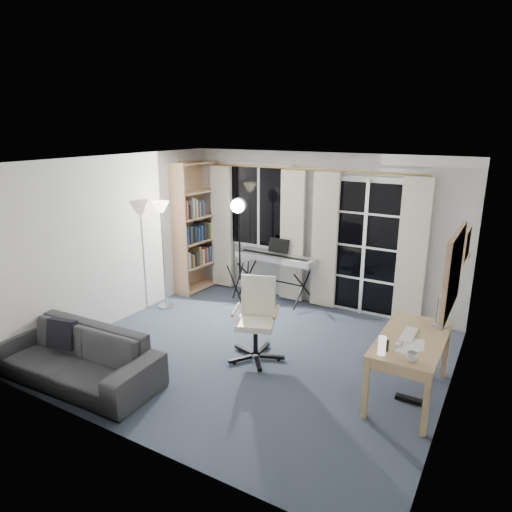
{
  "coord_description": "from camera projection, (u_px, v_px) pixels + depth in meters",
  "views": [
    {
      "loc": [
        2.63,
        -4.5,
        2.79
      ],
      "look_at": [
        -0.18,
        0.35,
        1.17
      ],
      "focal_mm": 32.0,
      "sensor_mm": 36.0,
      "label": 1
    }
  ],
  "objects": [
    {
      "name": "floor",
      "position": [
        254.0,
        354.0,
        5.79
      ],
      "size": [
        4.5,
        4.0,
        0.02
      ],
      "primitive_type": "cube",
      "color": "#3D475A",
      "rests_on": "ground"
    },
    {
      "name": "window",
      "position": [
        260.0,
        206.0,
        7.51
      ],
      "size": [
        1.2,
        0.08,
        1.4
      ],
      "color": "white",
      "rests_on": "floor"
    },
    {
      "name": "french_door",
      "position": [
        365.0,
        248.0,
        6.78
      ],
      "size": [
        1.32,
        0.09,
        2.11
      ],
      "color": "white",
      "rests_on": "floor"
    },
    {
      "name": "curtains",
      "position": [
        307.0,
        238.0,
        7.11
      ],
      "size": [
        3.6,
        0.07,
        2.13
      ],
      "color": "gold",
      "rests_on": "floor"
    },
    {
      "name": "bookshelf",
      "position": [
        196.0,
        229.0,
        7.87
      ],
      "size": [
        0.41,
        1.05,
        2.22
      ],
      "rotation": [
        0.0,
        0.0,
        -0.05
      ],
      "color": "tan",
      "rests_on": "floor"
    },
    {
      "name": "torchiere_lamp",
      "position": [
        161.0,
        223.0,
        6.89
      ],
      "size": [
        0.31,
        0.31,
        1.69
      ],
      "rotation": [
        0.0,
        0.0,
        -0.17
      ],
      "color": "#B2B2B7",
      "rests_on": "floor"
    },
    {
      "name": "keyboard_piano",
      "position": [
        275.0,
        258.0,
        7.28
      ],
      "size": [
        1.36,
        0.7,
        0.97
      ],
      "rotation": [
        0.0,
        0.0,
        -0.05
      ],
      "color": "black",
      "rests_on": "floor"
    },
    {
      "name": "studio_light",
      "position": [
        239.0,
        218.0,
        7.01
      ],
      "size": [
        0.39,
        0.4,
        1.76
      ],
      "rotation": [
        0.0,
        0.0,
        0.35
      ],
      "color": "black",
      "rests_on": "floor"
    },
    {
      "name": "office_chair",
      "position": [
        257.0,
        310.0,
        5.6
      ],
      "size": [
        0.7,
        0.68,
        1.01
      ],
      "rotation": [
        0.0,
        0.0,
        0.36
      ],
      "color": "black",
      "rests_on": "floor"
    },
    {
      "name": "desk",
      "position": [
        411.0,
        345.0,
        4.72
      ],
      "size": [
        0.63,
        1.27,
        0.68
      ],
      "rotation": [
        0.0,
        0.0,
        -0.0
      ],
      "color": "tan",
      "rests_on": "floor"
    },
    {
      "name": "monitor",
      "position": [
        442.0,
        304.0,
        4.91
      ],
      "size": [
        0.16,
        0.49,
        0.43
      ],
      "rotation": [
        0.0,
        0.0,
        -0.0
      ],
      "color": "silver",
      "rests_on": "desk"
    },
    {
      "name": "desk_clutter",
      "position": [
        400.0,
        358.0,
        4.59
      ],
      "size": [
        0.4,
        0.77,
        0.86
      ],
      "rotation": [
        0.0,
        0.0,
        -0.0
      ],
      "color": "white",
      "rests_on": "desk"
    },
    {
      "name": "mug",
      "position": [
        412.0,
        356.0,
        4.22
      ],
      "size": [
        0.11,
        0.09,
        0.11
      ],
      "primitive_type": "imported",
      "rotation": [
        0.0,
        0.0,
        -0.0
      ],
      "color": "silver",
      "rests_on": "desk"
    },
    {
      "name": "wall_mirror",
      "position": [
        453.0,
        272.0,
        3.99
      ],
      "size": [
        0.04,
        0.94,
        0.74
      ],
      "color": "tan",
      "rests_on": "floor"
    },
    {
      "name": "framed_print",
      "position": [
        466.0,
        244.0,
        4.72
      ],
      "size": [
        0.03,
        0.42,
        0.32
      ],
      "color": "tan",
      "rests_on": "floor"
    },
    {
      "name": "wall_shelf",
      "position": [
        463.0,
        250.0,
        5.22
      ],
      "size": [
        0.16,
        0.3,
        0.18
      ],
      "color": "tan",
      "rests_on": "floor"
    },
    {
      "name": "sofa",
      "position": [
        73.0,
        348.0,
        5.08
      ],
      "size": [
        2.04,
        0.67,
        0.79
      ],
      "rotation": [
        0.0,
        0.0,
        0.04
      ],
      "color": "#2C2C2F",
      "rests_on": "floor"
    }
  ]
}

